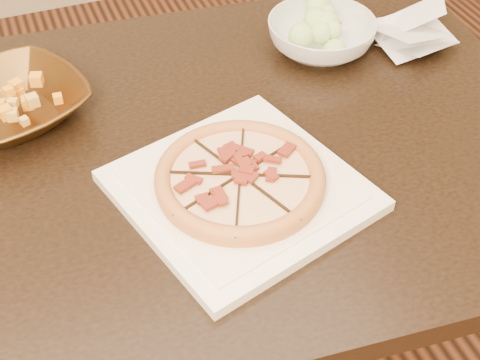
{
  "coord_description": "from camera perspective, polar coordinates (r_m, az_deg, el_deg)",
  "views": [
    {
      "loc": [
        -0.08,
        -0.67,
        1.44
      ],
      "look_at": [
        0.17,
        -0.03,
        0.78
      ],
      "focal_mm": 50.0,
      "sensor_mm": 36.0,
      "label": 1
    }
  ],
  "objects": [
    {
      "name": "salad",
      "position": [
        1.24,
        7.05,
        14.02
      ],
      "size": [
        0.08,
        0.1,
        0.04
      ],
      "color": "#C3EC81",
      "rests_on": "salad_bowl"
    },
    {
      "name": "dining_table",
      "position": [
        1.13,
        -5.92,
        -1.75
      ],
      "size": [
        1.35,
        0.94,
        0.75
      ],
      "color": "black",
      "rests_on": "floor"
    },
    {
      "name": "salad_bowl",
      "position": [
        1.27,
        6.94,
        12.12
      ],
      "size": [
        0.23,
        0.23,
        0.06
      ],
      "primitive_type": "imported",
      "rotation": [
        0.0,
        0.0,
        0.18
      ],
      "color": "white",
      "rests_on": "dining_table"
    },
    {
      "name": "cling_film",
      "position": [
        1.32,
        14.0,
        12.19
      ],
      "size": [
        0.18,
        0.17,
        0.05
      ],
      "primitive_type": null,
      "rotation": [
        0.0,
        0.0,
        0.37
      ],
      "color": "white",
      "rests_on": "dining_table"
    },
    {
      "name": "plate",
      "position": [
        0.97,
        -0.0,
        -0.83
      ],
      "size": [
        0.39,
        0.39,
        0.02
      ],
      "color": "white",
      "rests_on": "dining_table"
    },
    {
      "name": "pizza",
      "position": [
        0.95,
        -0.0,
        0.17
      ],
      "size": [
        0.25,
        0.25,
        0.03
      ],
      "color": "#CE7F36",
      "rests_on": "plate"
    },
    {
      "name": "bronze_bowl",
      "position": [
        1.15,
        -18.87,
        6.1
      ],
      "size": [
        0.3,
        0.3,
        0.06
      ],
      "primitive_type": "imported",
      "rotation": [
        0.0,
        0.0,
        0.38
      ],
      "color": "brown",
      "rests_on": "dining_table"
    },
    {
      "name": "mixed_dish",
      "position": [
        1.13,
        -19.43,
        7.79
      ],
      "size": [
        0.1,
        0.11,
        0.03
      ],
      "color": "tan",
      "rests_on": "bronze_bowl"
    }
  ]
}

